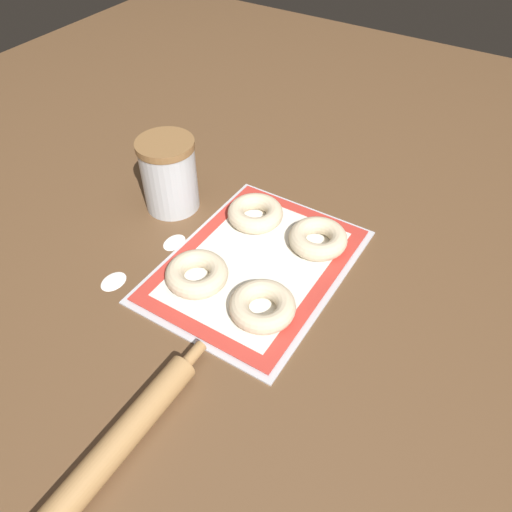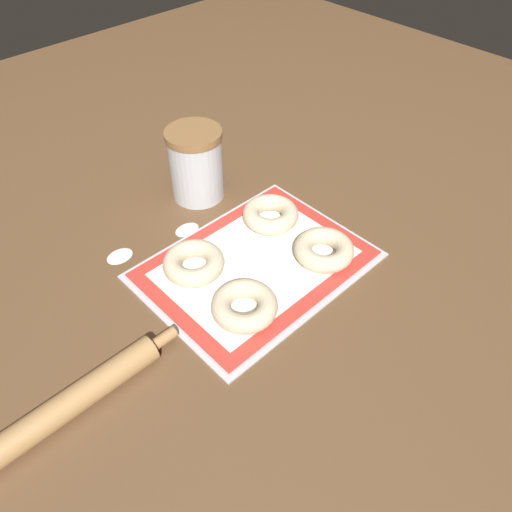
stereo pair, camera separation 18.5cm
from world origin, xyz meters
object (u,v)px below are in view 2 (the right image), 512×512
(flour_canister, at_px, (196,164))
(bagel_front_right, at_px, (324,250))
(bagel_back_right, at_px, (271,214))
(bagel_front_left, at_px, (244,306))
(baking_tray, at_px, (256,265))
(rolling_pin, at_px, (53,415))
(bagel_back_left, at_px, (194,263))

(flour_canister, bearing_deg, bagel_front_right, -82.85)
(bagel_front_right, bearing_deg, bagel_back_right, 89.71)
(bagel_front_left, distance_m, bagel_back_right, 0.27)
(baking_tray, bearing_deg, bagel_front_right, -35.92)
(bagel_front_right, distance_m, rolling_pin, 0.59)
(baking_tray, distance_m, bagel_back_right, 0.14)
(bagel_back_left, bearing_deg, bagel_front_left, -90.66)
(bagel_back_left, height_order, rolling_pin, bagel_back_left)
(bagel_front_right, distance_m, bagel_back_left, 0.27)
(baking_tray, height_order, bagel_front_left, bagel_front_left)
(bagel_front_left, xyz_separation_m, rolling_pin, (-0.37, 0.05, -0.01))
(bagel_back_left, height_order, flour_canister, flour_canister)
(bagel_front_left, relative_size, flour_canister, 0.73)
(bagel_back_right, bearing_deg, bagel_front_right, -90.29)
(rolling_pin, bearing_deg, bagel_back_left, 16.24)
(bagel_front_right, bearing_deg, baking_tray, 144.08)
(bagel_back_right, distance_m, rolling_pin, 0.60)
(bagel_back_left, bearing_deg, flour_canister, 49.28)
(bagel_front_left, bearing_deg, bagel_back_right, 34.85)
(bagel_front_left, relative_size, rolling_pin, 0.27)
(bagel_back_left, relative_size, rolling_pin, 0.27)
(bagel_front_left, bearing_deg, rolling_pin, 172.59)
(bagel_front_left, height_order, rolling_pin, bagel_front_left)
(baking_tray, xyz_separation_m, bagel_front_right, (0.12, -0.08, 0.03))
(flour_canister, bearing_deg, bagel_front_left, -116.37)
(bagel_front_right, relative_size, rolling_pin, 0.27)
(bagel_back_left, xyz_separation_m, bagel_back_right, (0.22, 0.00, 0.00))
(bagel_back_right, bearing_deg, flour_canister, 102.83)
(bagel_back_right, height_order, rolling_pin, bagel_back_right)
(bagel_back_right, relative_size, rolling_pin, 0.27)
(bagel_front_left, bearing_deg, bagel_front_right, -0.67)
(baking_tray, distance_m, bagel_back_left, 0.13)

